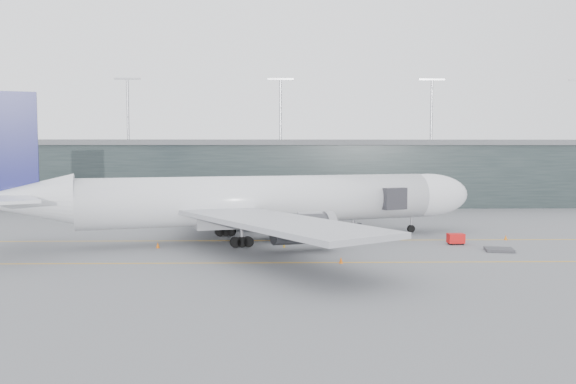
{
  "coord_description": "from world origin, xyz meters",
  "views": [
    {
      "loc": [
        3.95,
        -82.12,
        12.3
      ],
      "look_at": [
        5.62,
        -4.0,
        6.84
      ],
      "focal_mm": 35.0,
      "sensor_mm": 36.0,
      "label": 1
    }
  ],
  "objects": [
    {
      "name": "uld_b",
      "position": [
        -0.91,
        12.68,
        0.96
      ],
      "size": [
        2.35,
        2.06,
        1.83
      ],
      "rotation": [
        0.0,
        0.0,
        0.25
      ],
      "color": "#38393E",
      "rests_on": "ground"
    },
    {
      "name": "terminal",
      "position": [
        -0.0,
        58.0,
        7.62
      ],
      "size": [
        240.0,
        36.0,
        29.0
      ],
      "color": "#1D2627",
      "rests_on": "ground"
    },
    {
      "name": "taxiline_a",
      "position": [
        0.0,
        -4.0,
        0.01
      ],
      "size": [
        160.0,
        0.25,
        0.02
      ],
      "primitive_type": "cube",
      "color": "gold",
      "rests_on": "ground"
    },
    {
      "name": "main_aircraft",
      "position": [
        1.62,
        -3.54,
        5.55
      ],
      "size": [
        69.08,
        63.56,
        19.77
      ],
      "rotation": [
        0.0,
        0.0,
        0.3
      ],
      "color": "silver",
      "rests_on": "ground"
    },
    {
      "name": "gse_cart",
      "position": [
        28.12,
        -7.86,
        0.82
      ],
      "size": [
        2.2,
        1.45,
        1.47
      ],
      "rotation": [
        0.0,
        0.0,
        0.03
      ],
      "color": "red",
      "rests_on": "ground"
    },
    {
      "name": "cone_wing_port",
      "position": [
        6.78,
        9.97,
        0.31
      ],
      "size": [
        0.39,
        0.39,
        0.62
      ],
      "primitive_type": "cone",
      "color": "#E4430C",
      "rests_on": "ground"
    },
    {
      "name": "cone_wing_stbd",
      "position": [
        11.17,
        -20.45,
        0.36
      ],
      "size": [
        0.45,
        0.45,
        0.72
      ],
      "primitive_type": "cone",
      "color": "orange",
      "rests_on": "ground"
    },
    {
      "name": "uld_c",
      "position": [
        0.29,
        10.37,
        1.1
      ],
      "size": [
        2.47,
        2.06,
        2.09
      ],
      "rotation": [
        0.0,
        0.0,
        -0.1
      ],
      "color": "#38393E",
      "rests_on": "ground"
    },
    {
      "name": "uld_a",
      "position": [
        -4.13,
        10.33,
        0.92
      ],
      "size": [
        1.94,
        1.56,
        1.75
      ],
      "rotation": [
        0.0,
        0.0,
        -0.01
      ],
      "color": "#38393E",
      "rests_on": "ground"
    },
    {
      "name": "taxiline_b",
      "position": [
        0.0,
        -20.0,
        0.01
      ],
      "size": [
        160.0,
        0.25,
        0.02
      ],
      "primitive_type": "cube",
      "color": "gold",
      "rests_on": "ground"
    },
    {
      "name": "cone_tail",
      "position": [
        -11.37,
        -9.93,
        0.39
      ],
      "size": [
        0.49,
        0.49,
        0.78
      ],
      "primitive_type": "cone",
      "color": "#D0590B",
      "rests_on": "ground"
    },
    {
      "name": "baggage_dolly",
      "position": [
        31.9,
        -13.15,
        0.2
      ],
      "size": [
        3.82,
        3.3,
        0.33
      ],
      "primitive_type": "cube",
      "rotation": [
        0.0,
        0.0,
        -0.2
      ],
      "color": "#333237",
      "rests_on": "ground"
    },
    {
      "name": "cone_nose",
      "position": [
        36.39,
        -4.28,
        0.36
      ],
      "size": [
        0.46,
        0.46,
        0.73
      ],
      "primitive_type": "cone",
      "color": "orange",
      "rests_on": "ground"
    },
    {
      "name": "ground",
      "position": [
        0.0,
        0.0,
        0.0
      ],
      "size": [
        320.0,
        320.0,
        0.0
      ],
      "primitive_type": "plane",
      "color": "slate",
      "rests_on": "ground"
    },
    {
      "name": "jet_bridge",
      "position": [
        13.16,
        24.04,
        5.48
      ],
      "size": [
        22.28,
        45.44,
        7.33
      ],
      "rotation": [
        0.0,
        0.0,
        0.41
      ],
      "color": "#2C2C31",
      "rests_on": "ground"
    },
    {
      "name": "taxiline_lead_main",
      "position": [
        5.0,
        20.0,
        0.01
      ],
      "size": [
        0.25,
        60.0,
        0.02
      ],
      "primitive_type": "cube",
      "color": "gold",
      "rests_on": "ground"
    }
  ]
}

